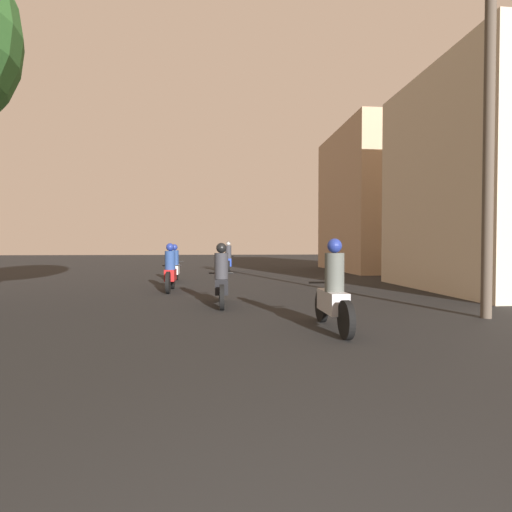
% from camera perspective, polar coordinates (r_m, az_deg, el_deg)
% --- Properties ---
extents(motorcycle_silver, '(0.60, 1.99, 1.54)m').
position_cam_1_polar(motorcycle_silver, '(6.82, 10.97, -5.34)').
color(motorcycle_silver, black).
rests_on(motorcycle_silver, ground_plane).
extents(motorcycle_black, '(0.60, 1.93, 1.48)m').
position_cam_1_polar(motorcycle_black, '(9.45, -4.97, -3.47)').
color(motorcycle_black, black).
rests_on(motorcycle_black, ground_plane).
extents(motorcycle_red, '(0.60, 1.96, 1.49)m').
position_cam_1_polar(motorcycle_red, '(12.66, -12.13, -2.23)').
color(motorcycle_red, black).
rests_on(motorcycle_red, ground_plane).
extents(motorcycle_white, '(0.60, 2.06, 1.47)m').
position_cam_1_polar(motorcycle_white, '(15.93, -11.54, -1.47)').
color(motorcycle_white, black).
rests_on(motorcycle_white, ground_plane).
extents(motorcycle_blue, '(0.60, 1.99, 1.66)m').
position_cam_1_polar(motorcycle_blue, '(21.17, -3.98, -0.55)').
color(motorcycle_blue, black).
rests_on(motorcycle_blue, ground_plane).
extents(building_right_near, '(4.84, 6.43, 6.90)m').
position_cam_1_polar(building_right_near, '(15.00, 31.22, 9.08)').
color(building_right_near, beige).
rests_on(building_right_near, ground_plane).
extents(building_right_far, '(5.79, 7.75, 7.85)m').
position_cam_1_polar(building_right_far, '(24.05, 18.04, 7.43)').
color(building_right_far, tan).
rests_on(building_right_far, ground_plane).
extents(utility_pole_near, '(1.60, 0.20, 6.86)m').
position_cam_1_polar(utility_pole_near, '(9.23, 30.31, 14.93)').
color(utility_pole_near, '#4C4238').
rests_on(utility_pole_near, ground_plane).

